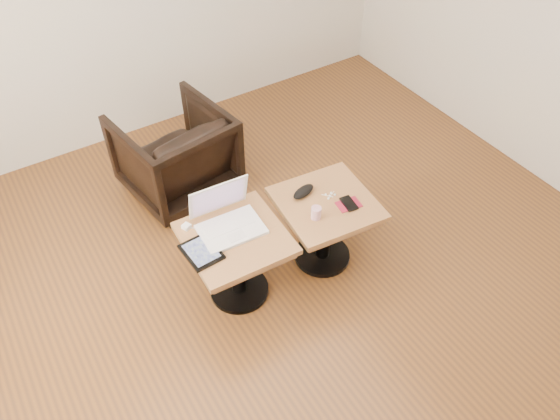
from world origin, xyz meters
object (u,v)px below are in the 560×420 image
side_table_left (236,251)px  side_table_right (325,216)px  laptop (227,219)px  armchair (175,154)px  striped_cup (316,213)px

side_table_left → side_table_right: bearing=-2.0°
laptop → side_table_left: bearing=-90.9°
side_table_left → armchair: bearing=87.4°
side_table_right → armchair: size_ratio=0.85×
side_table_left → striped_cup: bearing=-12.2°
side_table_left → side_table_right: same height
striped_cup → armchair: size_ratio=0.11×
side_table_right → striped_cup: size_ratio=7.85×
striped_cup → laptop: bearing=154.5°
laptop → striped_cup: (0.48, -0.23, -0.01)m
side_table_left → armchair: armchair is taller
side_table_left → striped_cup: striped_cup is taller
laptop → armchair: (0.09, 1.01, -0.24)m
side_table_left → side_table_right: 0.62m
side_table_right → laptop: size_ratio=1.63×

